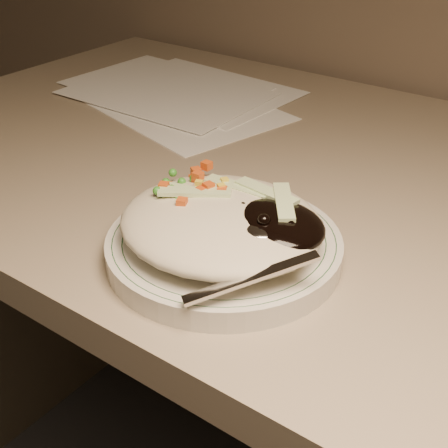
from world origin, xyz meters
The scene contains 5 objects.
desk centered at (0.00, 1.38, 0.54)m, with size 1.40×0.70×0.74m.
plate centered at (-0.06, 1.17, 0.75)m, with size 0.22×0.22×0.02m, color silver.
plate_rim centered at (-0.06, 1.17, 0.76)m, with size 0.21×0.21×0.00m.
meal centered at (-0.05, 1.17, 0.78)m, with size 0.21×0.19×0.05m.
papers centered at (-0.39, 1.50, 0.74)m, with size 0.41×0.33×0.00m.
Camera 1 is at (0.24, 0.77, 1.07)m, focal length 50.00 mm.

